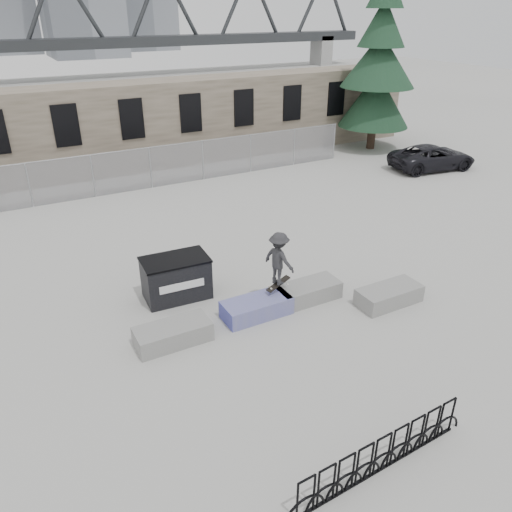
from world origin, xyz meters
The scene contains 13 objects.
ground centered at (0.00, 0.00, 0.00)m, with size 120.00×120.00×0.00m, color #AAA9A5.
stone_wall centered at (0.00, 16.24, 2.26)m, with size 36.00×2.58×4.50m.
chainlink_fence centered at (0.00, 12.50, 1.04)m, with size 22.06×0.06×2.02m.
planter_far_left centered at (-3.47, 0.01, 0.29)m, with size 2.00×0.90×0.53m.
planter_center_left centered at (-0.90, 0.08, 0.29)m, with size 2.00×0.90×0.53m.
planter_center_right centered at (0.90, 0.12, 0.29)m, with size 2.00×0.90×0.53m.
planter_offset centered at (2.93, -1.23, 0.29)m, with size 2.00×0.90×0.53m.
dumpster centered at (-2.55, 2.17, 0.66)m, with size 2.06×1.33×1.31m.
bike_rack centered at (-1.39, -5.82, 0.44)m, with size 4.49×0.26×0.90m.
spruce_tree centered at (14.42, 13.25, 4.91)m, with size 4.34×4.34×11.50m.
truss_bridge centered at (10.00, 55.00, 4.13)m, with size 70.00×3.00×9.80m.
suv centered at (14.45, 8.21, 0.66)m, with size 2.19×4.75×1.32m, color black.
skateboarder centered at (-0.11, 0.19, 1.61)m, with size 0.89×1.17×1.77m.
Camera 1 is at (-6.73, -10.62, 8.09)m, focal length 35.00 mm.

